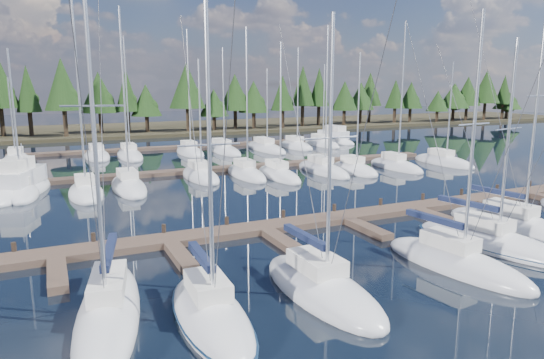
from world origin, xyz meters
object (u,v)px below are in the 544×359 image
main_dock (347,219)px  front_sailboat_0 (109,312)px  motor_yacht_right (333,140)px  front_sailboat_5 (516,226)px  front_sailboat_1 (211,314)px  motor_yacht_left (20,188)px  front_sailboat_3 (455,263)px  front_sailboat_2 (321,288)px  front_sailboat_4 (490,242)px

main_dock → front_sailboat_0: 17.96m
main_dock → motor_yacht_right: motor_yacht_right is taller
front_sailboat_0 → front_sailboat_5: front_sailboat_5 is taller
front_sailboat_1 → motor_yacht_left: 29.46m
motor_yacht_left → motor_yacht_right: bearing=25.0°
front_sailboat_3 → motor_yacht_left: size_ratio=1.24×
front_sailboat_2 → front_sailboat_3: 7.75m
front_sailboat_5 → motor_yacht_right: bearing=72.2°
front_sailboat_0 → front_sailboat_3: front_sailboat_0 is taller
front_sailboat_5 → main_dock: bearing=145.6°
front_sailboat_1 → front_sailboat_3: (12.95, 0.18, 0.01)m
front_sailboat_1 → front_sailboat_3: size_ratio=0.96×
front_sailboat_3 → front_sailboat_4: (4.31, 1.65, -0.02)m
front_sailboat_0 → front_sailboat_2: (8.84, -1.47, -0.02)m
main_dock → front_sailboat_1: size_ratio=3.45×
front_sailboat_4 → main_dock: bearing=121.3°
front_sailboat_5 → motor_yacht_right: 47.65m
front_sailboat_2 → front_sailboat_0: bearing=170.6°
motor_yacht_right → main_dock: bearing=-120.7°
main_dock → front_sailboat_1: (-12.62, -9.47, 0.08)m
front_sailboat_3 → front_sailboat_4: bearing=21.0°
motor_yacht_left → front_sailboat_4: bearing=-46.7°
main_dock → front_sailboat_3: size_ratio=3.31×
front_sailboat_2 → front_sailboat_5: front_sailboat_5 is taller
main_dock → front_sailboat_3: 9.29m
front_sailboat_3 → front_sailboat_4: size_ratio=1.08×
front_sailboat_1 → front_sailboat_5: bearing=9.2°
front_sailboat_4 → motor_yacht_left: size_ratio=1.15×
motor_yacht_right → front_sailboat_1: bearing=-126.4°
main_dock → front_sailboat_2: size_ratio=3.46×
main_dock → motor_yacht_left: 27.84m
front_sailboat_0 → front_sailboat_1: bearing=-26.7°
front_sailboat_0 → front_sailboat_4: 20.89m
main_dock → front_sailboat_3: bearing=-88.0°
front_sailboat_3 → motor_yacht_right: (23.05, 48.64, 0.21)m
front_sailboat_0 → front_sailboat_4: (20.89, 0.01, -0.03)m
main_dock → front_sailboat_4: front_sailboat_4 is taller
front_sailboat_3 → front_sailboat_0: bearing=174.3°
front_sailboat_0 → motor_yacht_right: 61.47m
front_sailboat_0 → motor_yacht_left: 26.91m
front_sailboat_2 → motor_yacht_left: (-12.98, 28.06, 0.27)m
front_sailboat_2 → front_sailboat_3: (7.74, -0.17, 0.01)m
main_dock → front_sailboat_5: front_sailboat_5 is taller
front_sailboat_3 → front_sailboat_5: (8.47, 3.27, 0.01)m
front_sailboat_3 → motor_yacht_right: 53.82m
front_sailboat_3 → front_sailboat_4: 4.62m
front_sailboat_0 → motor_yacht_left: size_ratio=1.42×
front_sailboat_1 → front_sailboat_5: front_sailboat_5 is taller
main_dock → front_sailboat_5: 10.65m
motor_yacht_left → motor_yacht_right: size_ratio=1.13×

